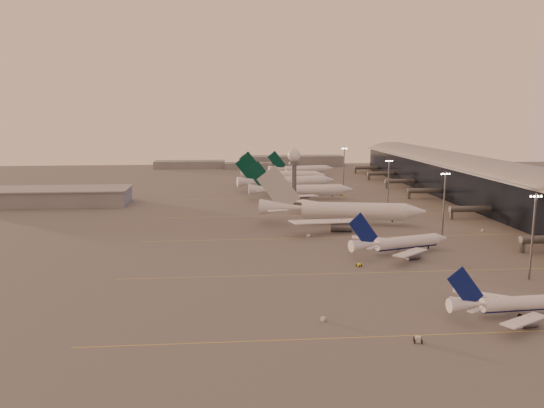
{
  "coord_description": "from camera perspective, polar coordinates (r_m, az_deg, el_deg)",
  "views": [
    {
      "loc": [
        -27.8,
        -139.19,
        47.26
      ],
      "look_at": [
        -9.34,
        79.1,
        9.24
      ],
      "focal_mm": 35.0,
      "sensor_mm": 36.0,
      "label": 1
    }
  ],
  "objects": [
    {
      "name": "taxiway_markings",
      "position": [
        208.98,
        11.38,
        -3.42
      ],
      "size": [
        180.0,
        185.25,
        0.02
      ],
      "color": "gold",
      "rests_on": "ground"
    },
    {
      "name": "gsv_catering_b",
      "position": [
        228.78,
        21.75,
        -2.34
      ],
      "size": [
        4.69,
        3.43,
        3.52
      ],
      "color": "silver",
      "rests_on": "ground"
    },
    {
      "name": "gsv_tug_far",
      "position": [
        249.37,
        4.47,
        -0.99
      ],
      "size": [
        3.45,
        3.87,
        0.95
      ],
      "color": "silver",
      "rests_on": "ground"
    },
    {
      "name": "ground",
      "position": [
        149.6,
        6.2,
        -8.63
      ],
      "size": [
        700.0,
        700.0,
        0.0
      ],
      "primitive_type": "plane",
      "color": "#5D5A5A",
      "rests_on": "ground"
    },
    {
      "name": "gsv_truck_b",
      "position": [
        205.66,
        14.54,
        -3.47
      ],
      "size": [
        5.0,
        2.25,
        1.96
      ],
      "color": "silver",
      "rests_on": "ground"
    },
    {
      "name": "greentail_a",
      "position": [
        291.13,
        3.16,
        1.24
      ],
      "size": [
        58.71,
        47.44,
        21.33
      ],
      "color": "silver",
      "rests_on": "ground"
    },
    {
      "name": "widebody_white",
      "position": [
        227.41,
        7.56,
        -1.11
      ],
      "size": [
        70.86,
        56.29,
        25.13
      ],
      "color": "silver",
      "rests_on": "ground"
    },
    {
      "name": "hangar",
      "position": [
        297.14,
        -22.85,
        0.76
      ],
      "size": [
        82.0,
        27.0,
        8.5
      ],
      "color": "slate",
      "rests_on": "ground"
    },
    {
      "name": "gsv_tug_near",
      "position": [
        117.71,
        15.43,
        -13.89
      ],
      "size": [
        3.28,
        4.43,
        1.13
      ],
      "color": "silver",
      "rests_on": "ground"
    },
    {
      "name": "narrowbody_near",
      "position": [
        137.92,
        24.47,
        -9.97
      ],
      "size": [
        32.86,
        26.17,
        12.83
      ],
      "color": "silver",
      "rests_on": "ground"
    },
    {
      "name": "gsv_truck_c",
      "position": [
        204.02,
        4.04,
        -3.24
      ],
      "size": [
        5.62,
        5.23,
        2.29
      ],
      "color": "silver",
      "rests_on": "ground"
    },
    {
      "name": "gsv_truck_a",
      "position": [
        124.73,
        5.67,
        -11.98
      ],
      "size": [
        4.93,
        4.26,
        1.95
      ],
      "color": "silver",
      "rests_on": "ground"
    },
    {
      "name": "greentail_d",
      "position": [
        403.75,
        3.19,
        3.59
      ],
      "size": [
        51.75,
        41.41,
        18.98
      ],
      "color": "silver",
      "rests_on": "ground"
    },
    {
      "name": "radar_tower",
      "position": [
        262.58,
        2.37,
        4.09
      ],
      "size": [
        6.4,
        6.4,
        31.1
      ],
      "color": "#525459",
      "rests_on": "ground"
    },
    {
      "name": "terminal",
      "position": [
        286.19,
        23.53,
        1.65
      ],
      "size": [
        57.0,
        362.0,
        23.04
      ],
      "color": "black",
      "rests_on": "ground"
    },
    {
      "name": "gsv_tug_hangar",
      "position": [
        306.94,
        7.45,
        1.0
      ],
      "size": [
        3.64,
        2.71,
        0.93
      ],
      "color": "yellow",
      "rests_on": "ground"
    },
    {
      "name": "distant_horizon",
      "position": [
        467.35,
        -1.08,
        4.52
      ],
      "size": [
        165.0,
        37.5,
        9.0
      ],
      "color": "slate",
      "rests_on": "ground"
    },
    {
      "name": "greentail_b",
      "position": [
        323.58,
        1.64,
        2.16
      ],
      "size": [
        62.18,
        49.82,
        22.72
      ],
      "color": "silver",
      "rests_on": "ground"
    },
    {
      "name": "mast_d",
      "position": [
        349.17,
        7.75,
        4.25
      ],
      "size": [
        3.6,
        0.56,
        25.0
      ],
      "color": "#525459",
      "rests_on": "ground"
    },
    {
      "name": "mast_c",
      "position": [
        263.2,
        12.41,
        2.3
      ],
      "size": [
        3.6,
        0.56,
        25.0
      ],
      "color": "#525459",
      "rests_on": "ground"
    },
    {
      "name": "greentail_c",
      "position": [
        360.32,
        1.21,
        2.91
      ],
      "size": [
        58.54,
        47.06,
        21.28
      ],
      "color": "silver",
      "rests_on": "ground"
    },
    {
      "name": "narrowbody_mid",
      "position": [
        184.56,
        13.62,
        -4.28
      ],
      "size": [
        38.16,
        30.01,
        15.32
      ],
      "color": "silver",
      "rests_on": "ground"
    },
    {
      "name": "mast_a",
      "position": [
        166.91,
        26.26,
        -2.77
      ],
      "size": [
        3.6,
        0.56,
        25.0
      ],
      "color": "#525459",
      "rests_on": "ground"
    },
    {
      "name": "mast_b",
      "position": [
        213.75,
        18.03,
        0.34
      ],
      "size": [
        3.6,
        0.56,
        25.0
      ],
      "color": "#525459",
      "rests_on": "ground"
    },
    {
      "name": "gsv_tug_mid",
      "position": [
        167.52,
        9.34,
        -6.51
      ],
      "size": [
        3.61,
        3.63,
        0.91
      ],
      "color": "yellow",
      "rests_on": "ground"
    }
  ]
}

